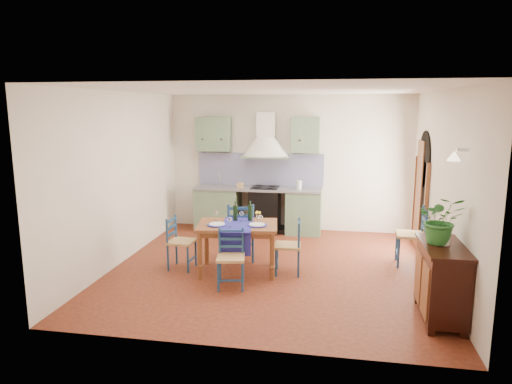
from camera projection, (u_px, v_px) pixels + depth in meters
floor at (271, 268)px, 7.31m from camera, size 5.00×5.00×0.00m
back_wall at (265, 181)px, 9.42m from camera, size 5.00×0.96×2.80m
right_wall at (437, 188)px, 6.91m from camera, size 0.26×5.00×2.80m
left_wall at (121, 178)px, 7.48m from camera, size 0.04×5.00×2.80m
ceiling at (273, 89)px, 6.80m from camera, size 5.00×5.00×0.01m
dining_table at (238, 230)px, 7.03m from camera, size 1.31×1.02×1.09m
chair_near at (231, 258)px, 6.49m from camera, size 0.46×0.46×0.84m
chair_far at (241, 230)px, 7.64m from camera, size 0.54×0.54×0.99m
chair_left at (180, 242)px, 7.25m from camera, size 0.42×0.42×0.84m
chair_right at (290, 246)px, 7.02m from camera, size 0.42×0.42×0.85m
chair_spare at (413, 235)px, 7.38m from camera, size 0.47×0.47×0.97m
sideboard at (441, 279)px, 5.48m from camera, size 0.50×1.05×0.94m
potted_plant at (441, 220)px, 5.42m from camera, size 0.58×0.51×0.59m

